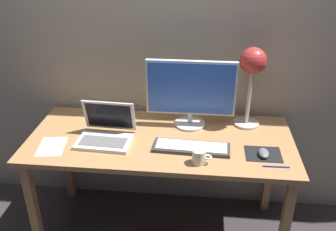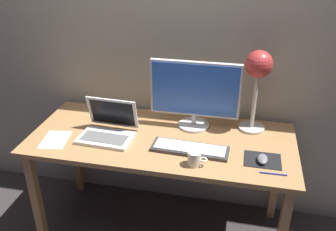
# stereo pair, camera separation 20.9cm
# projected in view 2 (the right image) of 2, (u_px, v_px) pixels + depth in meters

# --- Properties ---
(ground_plane) EXTENTS (4.80, 4.80, 0.00)m
(ground_plane) POSITION_uv_depth(u_px,v_px,m) (162.00, 228.00, 2.57)
(ground_plane) COLOR #383333
(ground_plane) RESTS_ON ground
(back_wall) EXTENTS (4.80, 0.06, 2.60)m
(back_wall) POSITION_uv_depth(u_px,v_px,m) (175.00, 30.00, 2.32)
(back_wall) COLOR #B2A893
(back_wall) RESTS_ON ground
(desk) EXTENTS (1.60, 0.70, 0.74)m
(desk) POSITION_uv_depth(u_px,v_px,m) (162.00, 148.00, 2.27)
(desk) COLOR tan
(desk) RESTS_ON ground
(monitor) EXTENTS (0.55, 0.20, 0.43)m
(monitor) POSITION_uv_depth(u_px,v_px,m) (195.00, 93.00, 2.25)
(monitor) COLOR silver
(monitor) RESTS_ON desk
(keyboard_main) EXTENTS (0.45, 0.16, 0.03)m
(keyboard_main) POSITION_uv_depth(u_px,v_px,m) (190.00, 149.00, 2.10)
(keyboard_main) COLOR #38383A
(keyboard_main) RESTS_ON desk
(laptop) EXTENTS (0.33, 0.28, 0.22)m
(laptop) POSITION_uv_depth(u_px,v_px,m) (109.00, 126.00, 2.23)
(laptop) COLOR silver
(laptop) RESTS_ON desk
(desk_lamp) EXTENTS (0.16, 0.16, 0.51)m
(desk_lamp) POSITION_uv_depth(u_px,v_px,m) (258.00, 71.00, 2.15)
(desk_lamp) COLOR beige
(desk_lamp) RESTS_ON desk
(mousepad) EXTENTS (0.20, 0.16, 0.00)m
(mousepad) POSITION_uv_depth(u_px,v_px,m) (263.00, 160.00, 2.01)
(mousepad) COLOR black
(mousepad) RESTS_ON desk
(mouse) EXTENTS (0.06, 0.10, 0.03)m
(mouse) POSITION_uv_depth(u_px,v_px,m) (263.00, 159.00, 1.99)
(mouse) COLOR slate
(mouse) RESTS_ON mousepad
(coffee_mug) EXTENTS (0.11, 0.07, 0.08)m
(coffee_mug) POSITION_uv_depth(u_px,v_px,m) (195.00, 159.00, 1.96)
(coffee_mug) COLOR white
(coffee_mug) RESTS_ON desk
(paper_sheet_near_mouse) EXTENTS (0.18, 0.23, 0.00)m
(paper_sheet_near_mouse) POSITION_uv_depth(u_px,v_px,m) (55.00, 140.00, 2.21)
(paper_sheet_near_mouse) COLOR white
(paper_sheet_near_mouse) RESTS_ON desk
(pen) EXTENTS (0.14, 0.01, 0.01)m
(pen) POSITION_uv_depth(u_px,v_px,m) (273.00, 174.00, 1.90)
(pen) COLOR #2633A5
(pen) RESTS_ON desk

